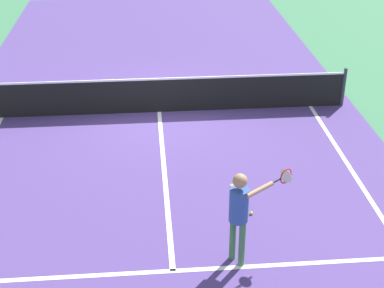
{
  "coord_description": "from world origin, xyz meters",
  "views": [
    {
      "loc": [
        -0.33,
        -14.03,
        6.53
      ],
      "look_at": [
        0.55,
        -3.74,
        1.0
      ],
      "focal_mm": 54.26,
      "sensor_mm": 36.0,
      "label": 1
    }
  ],
  "objects": [
    {
      "name": "net",
      "position": [
        0.0,
        0.0,
        0.49
      ],
      "size": [
        10.03,
        0.09,
        1.07
      ],
      "color": "#33383D",
      "rests_on": "ground_plane"
    },
    {
      "name": "player_near",
      "position": [
        1.14,
        -6.23,
        1.1
      ],
      "size": [
        1.14,
        0.69,
        1.76
      ],
      "color": "#3F7247",
      "rests_on": "ground_plane"
    },
    {
      "name": "line_center_service",
      "position": [
        0.0,
        -3.2,
        0.0
      ],
      "size": [
        0.1,
        6.4,
        0.01
      ],
      "primitive_type": "cube",
      "color": "white",
      "rests_on": "ground_plane"
    },
    {
      "name": "tennis_ball_mid_court",
      "position": [
        1.61,
        -4.88,
        0.03
      ],
      "size": [
        0.07,
        0.07,
        0.07
      ],
      "primitive_type": "sphere",
      "color": "#CCE033",
      "rests_on": "ground_plane"
    },
    {
      "name": "line_service_near",
      "position": [
        0.0,
        -6.4,
        0.0
      ],
      "size": [
        8.22,
        0.1,
        0.01
      ],
      "primitive_type": "cube",
      "color": "white",
      "rests_on": "ground_plane"
    },
    {
      "name": "ground_plane",
      "position": [
        0.0,
        0.0,
        0.0
      ],
      "size": [
        60.0,
        60.0,
        0.0
      ],
      "primitive_type": "plane",
      "color": "#38724C"
    },
    {
      "name": "court_surface_inbounds",
      "position": [
        0.0,
        0.0,
        0.0
      ],
      "size": [
        10.62,
        24.4,
        0.0
      ],
      "primitive_type": "cube",
      "color": "#4C387A",
      "rests_on": "ground_plane"
    }
  ]
}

